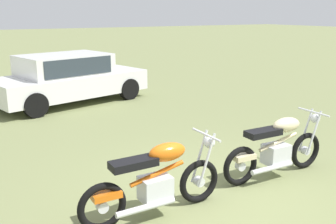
% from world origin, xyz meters
% --- Properties ---
extents(ground_plane, '(120.00, 120.00, 0.00)m').
position_xyz_m(ground_plane, '(0.00, 0.00, 0.00)').
color(ground_plane, olive).
extents(motorcycle_orange, '(2.05, 0.64, 1.02)m').
position_xyz_m(motorcycle_orange, '(-1.00, 0.15, 0.49)').
color(motorcycle_orange, black).
rests_on(motorcycle_orange, ground).
extents(motorcycle_cream, '(2.03, 0.64, 1.02)m').
position_xyz_m(motorcycle_cream, '(1.27, 0.25, 0.49)').
color(motorcycle_cream, black).
rests_on(motorcycle_cream, ground).
extents(car_white, '(4.71, 2.82, 1.43)m').
position_xyz_m(car_white, '(-0.16, 7.07, 0.80)').
color(car_white, silver).
rests_on(car_white, ground).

